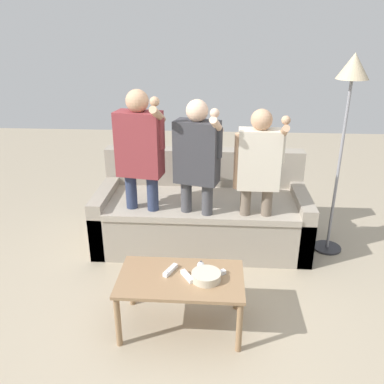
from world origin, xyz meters
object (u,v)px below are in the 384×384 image
game_remote_nunchuk (201,265)px  floor_lamp (350,90)px  game_remote_wand_near (217,274)px  game_remote_wand_far (170,270)px  game_remote_wand_spare (187,276)px  couch (202,213)px  player_left (140,157)px  player_center (197,165)px  snack_bowl (206,276)px  player_right (258,171)px  coffee_table (181,284)px

game_remote_nunchuk → floor_lamp: bearing=41.5°
game_remote_wand_near → game_remote_wand_far: 0.35m
game_remote_wand_far → game_remote_wand_spare: 0.14m
couch → game_remote_wand_far: couch is taller
couch → player_left: size_ratio=1.30×
floor_lamp → player_left: bearing=-172.7°
couch → player_center: 0.78m
game_remote_wand_far → game_remote_wand_spare: same height
game_remote_nunchuk → game_remote_wand_far: size_ratio=0.55×
player_center → game_remote_wand_spare: 1.09m
snack_bowl → player_right: size_ratio=0.14×
couch → game_remote_wand_far: size_ratio=13.14×
game_remote_nunchuk → couch: bearing=91.9°
coffee_table → player_center: (0.06, 0.95, 0.60)m
game_remote_wand_near → snack_bowl: bearing=-146.7°
player_center → game_remote_wand_far: player_center is taller
couch → floor_lamp: 1.83m
floor_lamp → snack_bowl: bearing=-133.9°
player_left → game_remote_wand_far: player_left is taller
player_left → player_center: player_left is taller
couch → floor_lamp: floor_lamp is taller
game_remote_nunchuk → game_remote_wand_far: 0.23m
coffee_table → floor_lamp: floor_lamp is taller
snack_bowl → player_left: size_ratio=0.13×
coffee_table → game_remote_nunchuk: game_remote_nunchuk is taller
player_right → player_center: bearing=179.1°
game_remote_nunchuk → floor_lamp: 2.02m
game_remote_nunchuk → floor_lamp: size_ratio=0.05×
game_remote_nunchuk → player_right: (0.47, 0.81, 0.47)m
coffee_table → player_right: (0.61, 0.94, 0.55)m
coffee_table → game_remote_wand_far: bearing=142.7°
player_right → game_remote_wand_far: bearing=-128.3°
game_remote_nunchuk → game_remote_wand_spare: bearing=-125.5°
player_center → game_remote_wand_spare: bearing=-91.2°
coffee_table → player_left: player_left is taller
coffee_table → game_remote_wand_near: (0.26, 0.03, 0.07)m
snack_bowl → game_remote_wand_spare: (-0.14, 0.01, -0.01)m
snack_bowl → floor_lamp: (1.20, 1.25, 1.14)m
coffee_table → game_remote_wand_near: game_remote_wand_near is taller
floor_lamp → player_center: (-1.33, -0.29, -0.62)m
game_remote_wand_near → game_remote_wand_spare: bearing=-170.1°
coffee_table → game_remote_wand_far: 0.13m
coffee_table → player_left: bearing=114.5°
floor_lamp → player_left: size_ratio=1.18×
player_left → floor_lamp: bearing=7.3°
coffee_table → player_left: size_ratio=0.56×
player_center → game_remote_wand_spare: player_center is taller
couch → game_remote_wand_near: size_ratio=15.11×
snack_bowl → couch: bearing=93.6°
player_right → snack_bowl: bearing=-113.8°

